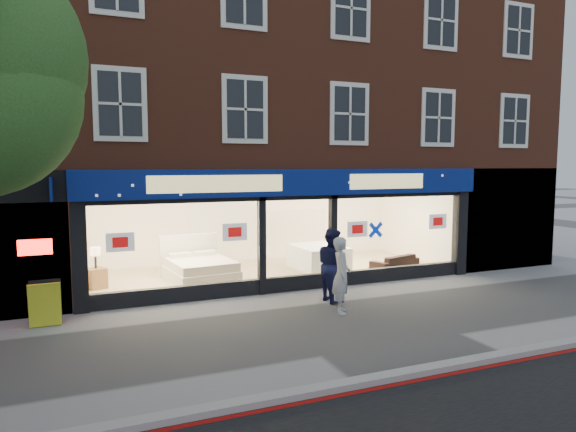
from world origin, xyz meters
TOP-DOWN VIEW (x-y plane):
  - ground at (0.00, 0.00)m, footprint 120.00×120.00m
  - kerb_line at (0.00, -3.10)m, footprint 60.00×0.10m
  - kerb_stone at (0.00, -2.90)m, footprint 60.00×0.25m
  - showroom_floor at (0.00, 5.25)m, footprint 11.00×4.50m
  - building at (-0.02, 6.93)m, footprint 19.00×8.26m
  - display_bed at (-2.30, 4.91)m, footprint 1.98×2.32m
  - bedside_table at (-5.10, 4.94)m, footprint 0.60×0.60m
  - mattress_stack at (1.60, 5.09)m, footprint 1.52×1.89m
  - sofa at (3.70, 3.90)m, footprint 1.81×1.12m
  - a_board at (-6.21, 2.20)m, footprint 0.65×0.43m
  - pedestrian_grey at (0.06, 0.71)m, footprint 0.64×0.76m
  - pedestrian_blue at (0.35, 1.72)m, footprint 0.73×0.92m

SIDE VIEW (x-z plane):
  - ground at x=0.00m, z-range 0.00..0.00m
  - kerb_line at x=0.00m, z-range 0.00..0.01m
  - showroom_floor at x=0.00m, z-range 0.00..0.10m
  - kerb_stone at x=0.00m, z-range 0.00..0.12m
  - sofa at x=3.70m, z-range 0.10..0.59m
  - bedside_table at x=-5.10m, z-range 0.10..0.65m
  - display_bed at x=-2.30m, z-range -0.17..1.04m
  - mattress_stack at x=1.60m, z-range 0.10..0.82m
  - a_board at x=-6.21m, z-range 0.00..0.98m
  - pedestrian_grey at x=0.06m, z-range 0.00..1.77m
  - pedestrian_blue at x=0.35m, z-range 0.00..1.85m
  - building at x=-0.02m, z-range 1.52..11.82m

